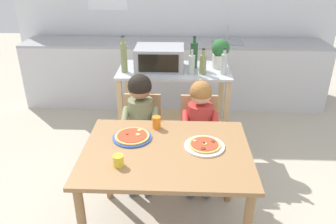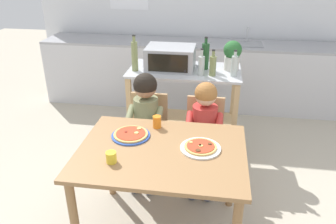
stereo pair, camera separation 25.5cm
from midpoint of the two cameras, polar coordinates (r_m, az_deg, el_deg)
name	(u,v)px [view 1 (the left image)]	position (r m, az deg, el deg)	size (l,w,h in m)	color
ground_plane	(171,152)	(3.73, -1.45, -6.93)	(11.49, 11.49, 0.00)	#B7AD99
back_wall_tiled	(175,3)	(4.96, -0.32, 18.09)	(4.58, 0.13, 2.70)	silver
kitchen_counter	(174,73)	(4.78, -0.46, 6.62)	(4.13, 0.60, 1.09)	silver
kitchen_island_cart	(174,96)	(3.56, -1.07, 2.67)	(1.14, 0.60, 0.92)	#B7BABF
toaster_oven	(160,58)	(3.43, -3.58, 9.13)	(0.49, 0.38, 0.23)	#999BA0
bottle_squat_spirits	(224,63)	(3.31, 7.31, 8.15)	(0.06, 0.06, 0.26)	#ADB7B2
bottle_dark_olive_oil	(124,57)	(3.37, -9.70, 9.19)	(0.06, 0.06, 0.36)	olive
bottle_brown_beer	(194,55)	(3.46, 2.31, 9.67)	(0.08, 0.08, 0.33)	#1E4723
bottle_clear_vinegar	(192,64)	(3.27, 1.83, 8.09)	(0.06, 0.06, 0.27)	#ADB7B2
bottle_tall_green_wine	(203,64)	(3.29, 3.74, 8.13)	(0.07, 0.07, 0.26)	olive
potted_herb_plant	(220,53)	(3.48, 6.79, 9.96)	(0.18, 0.18, 0.30)	beige
dining_table	(166,163)	(2.42, -3.33, -8.73)	(1.18, 0.89, 0.76)	olive
dining_chair_left	(142,131)	(3.17, -6.69, -3.35)	(0.36, 0.36, 0.81)	tan
dining_chair_right	(199,133)	(3.13, 2.92, -3.64)	(0.36, 0.36, 0.81)	tan
child_in_olive_shirt	(140,117)	(2.98, -7.22, -0.83)	(0.32, 0.42, 1.05)	#424C6B
child_in_red_shirt	(200,122)	(2.94, 3.01, -1.83)	(0.32, 0.42, 1.00)	#424C6B
pizza_plate_blue_rimmed	(132,137)	(2.52, -9.00, -4.25)	(0.29, 0.29, 0.03)	#3356B7
pizza_plate_white	(204,145)	(2.39, 3.18, -5.78)	(0.29, 0.29, 0.03)	white
drinking_cup_orange	(157,122)	(2.62, -4.75, -1.84)	(0.07, 0.07, 0.10)	orange
drinking_cup_yellow	(118,161)	(2.22, -11.74, -8.19)	(0.07, 0.07, 0.08)	yellow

